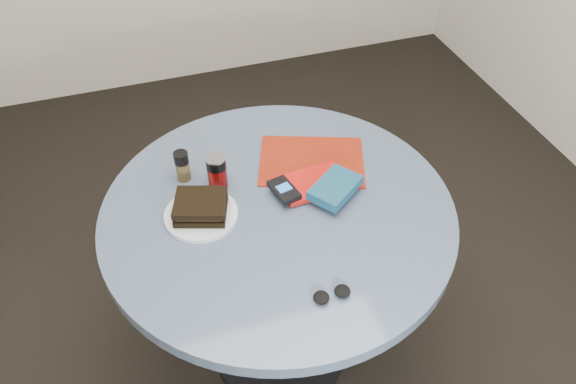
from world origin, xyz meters
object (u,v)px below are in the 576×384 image
object	(u,v)px
headphones	(332,294)
red_book	(313,183)
sandwich	(201,207)
novel	(335,188)
table	(279,245)
mp3_player	(284,190)
pepper_grinder	(182,166)
soda_can	(217,172)
plate	(201,215)
magazine	(312,161)

from	to	relation	value
headphones	red_book	bearing A→B (deg)	76.69
sandwich	novel	size ratio (longest dim) A/B	1.12
table	mp3_player	bearing A→B (deg)	48.42
pepper_grinder	red_book	bearing A→B (deg)	-23.75
soda_can	mp3_player	bearing A→B (deg)	-32.52
soda_can	pepper_grinder	world-z (taller)	soda_can
table	plate	bearing A→B (deg)	171.57
red_book	mp3_player	bearing A→B (deg)	-173.43
plate	novel	distance (m)	0.38
plate	magazine	size ratio (longest dim) A/B	0.64
table	pepper_grinder	distance (m)	0.37
table	soda_can	world-z (taller)	soda_can
table	magazine	xyz separation A→B (m)	(0.16, 0.16, 0.17)
table	headphones	size ratio (longest dim) A/B	10.41
sandwich	soda_can	bearing A→B (deg)	56.14
plate	headphones	xyz separation A→B (m)	(0.24, -0.37, 0.00)
red_book	novel	xyz separation A→B (m)	(0.05, -0.06, 0.02)
sandwich	magazine	xyz separation A→B (m)	(0.37, 0.12, -0.03)
mp3_player	headphones	world-z (taller)	mp3_player
table	red_book	world-z (taller)	red_book
plate	sandwich	bearing A→B (deg)	9.48
plate	red_book	size ratio (longest dim) A/B	1.08
table	sandwich	distance (m)	0.29
plate	headphones	size ratio (longest dim) A/B	2.12
table	red_book	bearing A→B (deg)	21.87
pepper_grinder	magazine	world-z (taller)	pepper_grinder
pepper_grinder	mp3_player	bearing A→B (deg)	-33.65
sandwich	headphones	bearing A→B (deg)	-56.58
novel	sandwich	bearing A→B (deg)	136.81
red_book	mp3_player	distance (m)	0.10
soda_can	novel	size ratio (longest dim) A/B	0.71
red_book	headphones	size ratio (longest dim) A/B	1.96
plate	sandwich	distance (m)	0.03
sandwich	novel	xyz separation A→B (m)	(0.38, -0.04, -0.00)
pepper_grinder	magazine	distance (m)	0.39
pepper_grinder	mp3_player	size ratio (longest dim) A/B	0.87
soda_can	headphones	bearing A→B (deg)	-70.25
mp3_player	headphones	distance (m)	0.37
mp3_player	novel	bearing A→B (deg)	-17.25
sandwich	headphones	xyz separation A→B (m)	(0.24, -0.37, -0.03)
sandwich	red_book	bearing A→B (deg)	2.94
table	pepper_grinder	xyz separation A→B (m)	(-0.23, 0.20, 0.21)
soda_can	plate	bearing A→B (deg)	-124.37
headphones	novel	bearing A→B (deg)	67.17
table	red_book	xyz separation A→B (m)	(0.12, 0.05, 0.18)
table	pepper_grinder	world-z (taller)	pepper_grinder
table	novel	xyz separation A→B (m)	(0.17, -0.01, 0.20)
soda_can	pepper_grinder	distance (m)	0.11
sandwich	pepper_grinder	distance (m)	0.17
soda_can	table	bearing A→B (deg)	-44.96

